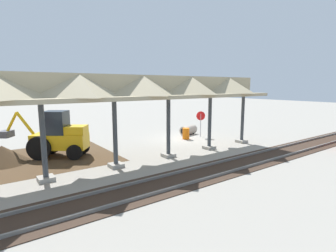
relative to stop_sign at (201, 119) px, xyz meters
name	(u,v)px	position (x,y,z in m)	size (l,w,h in m)	color
ground_plane	(183,139)	(1.80, -0.15, -1.55)	(120.00, 120.00, 0.00)	gray
dirt_work_zone	(33,160)	(12.77, -0.61, -1.55)	(9.00, 7.00, 0.01)	#4C3823
platform_canopy	(114,89)	(9.42, 3.53, 2.61)	(22.05, 3.20, 4.90)	#9E998E
rail_tracks	(260,158)	(1.80, 7.08, -1.53)	(60.00, 2.58, 0.15)	slate
stop_sign	(201,119)	(0.00, 0.00, 0.00)	(0.69, 0.37, 2.17)	gray
backhoe	(58,136)	(11.39, -0.44, -0.29)	(4.82, 4.02, 2.82)	#EAB214
dirt_mound	(3,163)	(14.27, -0.87, -1.55)	(5.61, 5.61, 2.00)	#4C3823
concrete_pipe	(188,130)	(0.19, -1.36, -1.15)	(1.75, 1.18, 0.80)	#9E9384
traffic_barrel	(186,134)	(1.64, 0.04, -1.10)	(0.56, 0.56, 0.90)	orange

